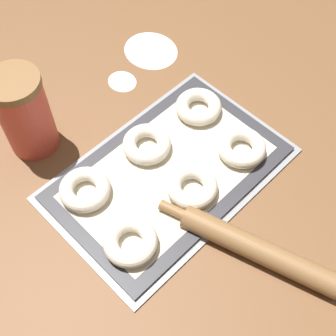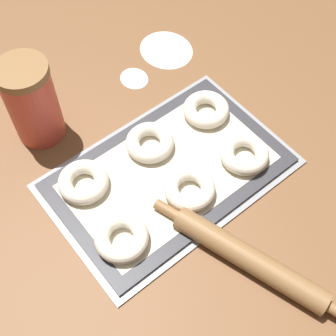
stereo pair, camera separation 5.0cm
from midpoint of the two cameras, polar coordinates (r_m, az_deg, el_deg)
The scene contains 13 objects.
ground_plane at distance 0.91m, azimuth -1.75°, elevation -0.61°, with size 2.80×2.80×0.00m, color brown.
baking_tray at distance 0.90m, azimuth -1.59°, elevation -0.79°, with size 0.46×0.30×0.01m.
baking_mat at distance 0.90m, azimuth -1.60°, elevation -0.61°, with size 0.43×0.27×0.00m.
bagel_front_left at distance 0.82m, azimuth -6.37°, elevation -9.02°, with size 0.10×0.10×0.03m.
bagel_front_center at distance 0.86m, azimuth 1.18°, elevation -2.51°, with size 0.10×0.10×0.03m.
bagel_front_right at distance 0.92m, azimuth 7.43°, elevation 2.42°, with size 0.10×0.10×0.03m.
bagel_back_left at distance 0.88m, azimuth -11.72°, elevation -2.65°, with size 0.10×0.10×0.03m.
bagel_back_center at distance 0.92m, azimuth -4.17°, elevation 2.85°, with size 0.10×0.10×0.03m.
bagel_back_right at distance 0.98m, azimuth 2.26°, elevation 7.41°, with size 0.10×0.10×0.03m.
flour_canister at distance 0.93m, azimuth -18.61°, elevation 6.29°, with size 0.10×0.10×0.18m.
rolling_pin at distance 0.82m, azimuth 9.28°, elevation -9.95°, with size 0.13×0.37×0.04m.
flour_patch_near at distance 1.06m, azimuth -6.98°, elevation 10.43°, with size 0.06×0.07×0.00m.
flour_patch_far at distance 1.13m, azimuth -3.42°, elevation 14.11°, with size 0.12×0.13×0.00m.
Camera 1 is at (-0.34, -0.35, 0.77)m, focal length 50.00 mm.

